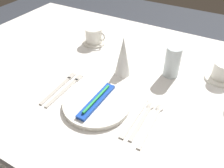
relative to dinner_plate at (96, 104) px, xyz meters
The scene contains 14 objects.
dining_table 0.23m from the dinner_plate, 89.00° to the left, with size 1.80×1.11×0.74m.
dinner_plate is the anchor object (origin of this frame).
toothbrush_package 0.02m from the dinner_plate, 75.12° to the right, with size 0.04×0.21×0.02m.
fork_outer 0.16m from the dinner_plate, behind, with size 0.02×0.23×0.00m.
fork_inner 0.19m from the dinner_plate, behind, with size 0.03×0.22×0.00m.
dinner_knife 0.15m from the dinner_plate, ahead, with size 0.02×0.21×0.00m.
spoon_soup 0.19m from the dinner_plate, 12.64° to the left, with size 0.03×0.21×0.01m.
spoon_dessert 0.22m from the dinner_plate, ahead, with size 0.03×0.23×0.01m.
saucer_left 0.48m from the dinner_plate, 123.97° to the left, with size 0.12×0.12×0.01m, color white.
coffee_cup_left 0.48m from the dinner_plate, 123.81° to the left, with size 0.11×0.09×0.07m.
saucer_right 0.55m from the dinner_plate, 47.29° to the left, with size 0.13×0.13×0.01m, color white.
coffee_cup_right 0.55m from the dinner_plate, 47.16° to the left, with size 0.10×0.08×0.07m.
drink_tumbler 0.37m from the dinner_plate, 61.62° to the left, with size 0.07×0.07×0.14m.
napkin_folded 0.24m from the dinner_plate, 92.44° to the left, with size 0.07×0.07×0.18m, color white.
Camera 1 is at (0.37, -0.75, 1.35)m, focal length 38.21 mm.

